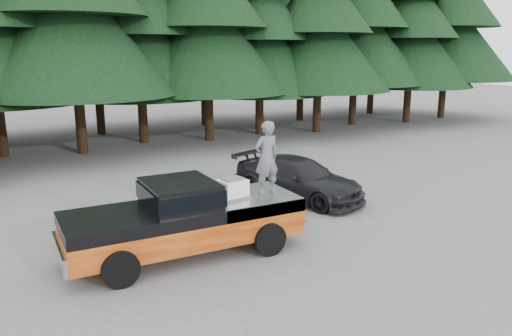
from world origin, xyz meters
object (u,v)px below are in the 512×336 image
man_on_bed (267,158)px  parked_car (298,179)px  air_compressor (233,189)px  pickup_truck (185,230)px

man_on_bed → parked_car: bearing=-138.7°
air_compressor → man_on_bed: size_ratio=0.35×
man_on_bed → pickup_truck: bearing=-8.1°
parked_car → man_on_bed: bearing=-154.7°
pickup_truck → parked_car: 5.83m
air_compressor → parked_car: size_ratio=0.14×
air_compressor → parked_car: (3.84, 2.86, -0.86)m
pickup_truck → air_compressor: (1.28, -0.08, 0.89)m
air_compressor → parked_car: air_compressor is taller
pickup_truck → air_compressor: size_ratio=8.96×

